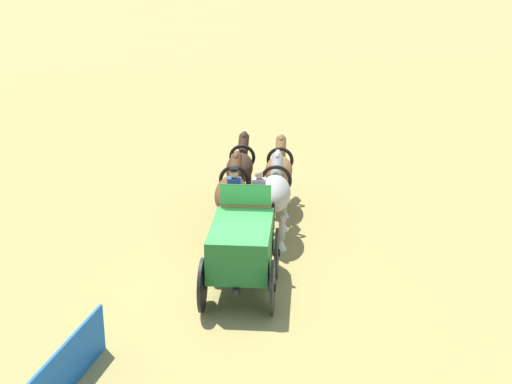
{
  "coord_description": "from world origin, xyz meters",
  "views": [
    {
      "loc": [
        -16.77,
        -2.83,
        8.8
      ],
      "look_at": [
        4.36,
        0.26,
        1.2
      ],
      "focal_mm": 51.38,
      "sensor_mm": 36.0,
      "label": 1
    }
  ],
  "objects_px": {
    "draft_horse_rear_near": "(231,194)",
    "draft_horse_lead_off": "(279,171)",
    "draft_horse_lead_near": "(240,169)",
    "show_wagon": "(242,244)",
    "draft_horse_rear_off": "(275,194)"
  },
  "relations": [
    {
      "from": "draft_horse_rear_off",
      "to": "draft_horse_lead_near",
      "type": "xyz_separation_m",
      "value": [
        2.52,
        1.47,
        -0.07
      ]
    },
    {
      "from": "draft_horse_rear_near",
      "to": "draft_horse_lead_near",
      "type": "bearing_deg",
      "value": 3.83
    },
    {
      "from": "draft_horse_rear_off",
      "to": "draft_horse_lead_off",
      "type": "bearing_deg",
      "value": 3.83
    },
    {
      "from": "draft_horse_rear_near",
      "to": "draft_horse_lead_off",
      "type": "distance_m",
      "value": 2.92
    },
    {
      "from": "show_wagon",
      "to": "draft_horse_lead_near",
      "type": "bearing_deg",
      "value": 9.93
    },
    {
      "from": "draft_horse_rear_off",
      "to": "draft_horse_lead_near",
      "type": "relative_size",
      "value": 0.99
    },
    {
      "from": "draft_horse_rear_near",
      "to": "draft_horse_lead_off",
      "type": "bearing_deg",
      "value": -22.66
    },
    {
      "from": "draft_horse_lead_off",
      "to": "draft_horse_lead_near",
      "type": "bearing_deg",
      "value": 93.68
    },
    {
      "from": "draft_horse_rear_near",
      "to": "draft_horse_rear_off",
      "type": "bearing_deg",
      "value": -86.27
    },
    {
      "from": "draft_horse_lead_near",
      "to": "draft_horse_lead_off",
      "type": "height_order",
      "value": "draft_horse_lead_near"
    },
    {
      "from": "draft_horse_rear_near",
      "to": "draft_horse_lead_near",
      "type": "relative_size",
      "value": 1.02
    },
    {
      "from": "show_wagon",
      "to": "draft_horse_lead_off",
      "type": "xyz_separation_m",
      "value": [
        6.1,
        -0.24,
        0.02
      ]
    },
    {
      "from": "draft_horse_rear_near",
      "to": "draft_horse_rear_off",
      "type": "relative_size",
      "value": 1.03
    },
    {
      "from": "show_wagon",
      "to": "draft_horse_rear_near",
      "type": "bearing_deg",
      "value": 14.46
    },
    {
      "from": "show_wagon",
      "to": "draft_horse_lead_near",
      "type": "height_order",
      "value": "show_wagon"
    }
  ]
}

